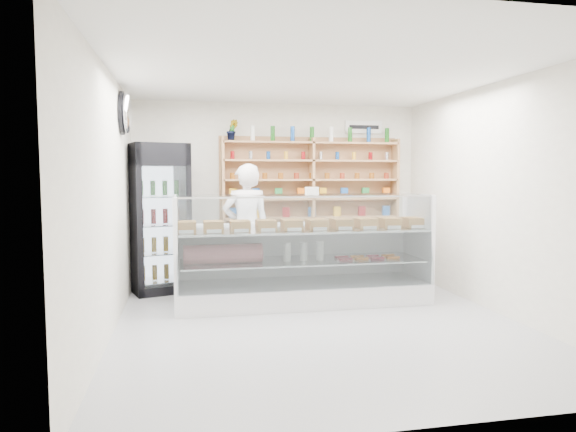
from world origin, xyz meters
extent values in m
plane|color=#9B9CA0|center=(0.00, 0.00, 0.00)|extent=(5.00, 5.00, 0.00)
plane|color=white|center=(0.00, 0.00, 2.80)|extent=(5.00, 5.00, 0.00)
plane|color=silver|center=(0.00, 2.50, 1.40)|extent=(4.50, 0.00, 4.50)
plane|color=silver|center=(0.00, -2.50, 1.40)|extent=(4.50, 0.00, 4.50)
plane|color=silver|center=(-2.25, 0.00, 1.40)|extent=(0.00, 5.00, 5.00)
plane|color=silver|center=(2.25, 0.00, 1.40)|extent=(0.00, 5.00, 5.00)
cube|color=white|center=(0.03, 0.93, 0.14)|extent=(3.28, 0.93, 0.27)
cube|color=white|center=(0.03, 1.37, 0.62)|extent=(3.28, 0.05, 0.69)
cube|color=silver|center=(0.03, 0.93, 0.56)|extent=(3.15, 0.82, 0.02)
cube|color=silver|center=(0.03, 0.93, 0.96)|extent=(3.22, 0.86, 0.02)
cube|color=silver|center=(0.03, 0.48, 0.85)|extent=(3.22, 0.13, 1.14)
cube|color=silver|center=(0.03, 0.88, 1.42)|extent=(3.22, 0.65, 0.01)
imported|color=silver|center=(-0.63, 1.63, 0.92)|extent=(0.70, 0.48, 1.84)
cube|color=black|center=(-1.85, 2.01, 1.06)|extent=(0.95, 0.93, 2.12)
cube|color=#270537|center=(-1.95, 1.68, 1.96)|extent=(0.72, 0.25, 0.30)
cube|color=silver|center=(-1.96, 1.66, 0.96)|extent=(0.62, 0.20, 1.67)
cube|color=#A8834F|center=(-0.90, 2.34, 1.59)|extent=(0.04, 0.28, 1.33)
cube|color=#A8834F|center=(0.50, 2.34, 1.59)|extent=(0.04, 0.28, 1.33)
cube|color=#A8834F|center=(1.90, 2.34, 1.59)|extent=(0.04, 0.28, 1.33)
cube|color=#A8834F|center=(0.50, 2.34, 1.00)|extent=(2.80, 0.28, 0.03)
cube|color=#A8834F|center=(0.50, 2.34, 1.30)|extent=(2.80, 0.28, 0.03)
cube|color=#A8834F|center=(0.50, 2.34, 1.60)|extent=(2.80, 0.28, 0.03)
cube|color=#A8834F|center=(0.50, 2.34, 1.90)|extent=(2.80, 0.28, 0.03)
cube|color=#A8834F|center=(0.50, 2.34, 2.18)|extent=(2.80, 0.28, 0.03)
imported|color=#1E6626|center=(-0.75, 2.34, 2.35)|extent=(0.18, 0.15, 0.32)
ellipsoid|color=silver|center=(-2.17, 1.20, 2.45)|extent=(0.15, 0.50, 0.50)
cube|color=white|center=(1.40, 2.47, 2.45)|extent=(0.62, 0.03, 0.20)
camera|label=1|loc=(-1.47, -5.55, 1.70)|focal=32.00mm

